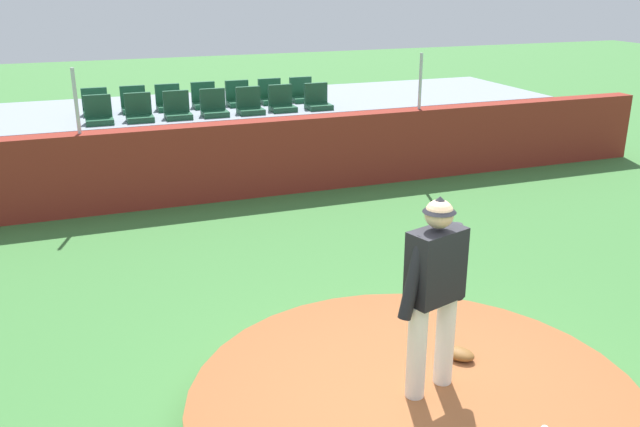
# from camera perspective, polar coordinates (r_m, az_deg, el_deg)

# --- Properties ---
(ground_plane) EXTENTS (60.00, 60.00, 0.00)m
(ground_plane) POSITION_cam_1_polar(r_m,az_deg,el_deg) (6.37, 8.05, -17.05)
(ground_plane) COLOR #3C7637
(pitchers_mound) EXTENTS (4.06, 4.06, 0.28)m
(pitchers_mound) POSITION_cam_1_polar(r_m,az_deg,el_deg) (6.29, 8.12, -16.03)
(pitchers_mound) COLOR brown
(pitchers_mound) RESTS_ON ground_plane
(pitcher) EXTENTS (0.76, 0.40, 1.81)m
(pitcher) POSITION_cam_1_polar(r_m,az_deg,el_deg) (5.82, 9.69, -5.70)
(pitcher) COLOR silver
(pitcher) RESTS_ON pitchers_mound
(fielding_glove) EXTENTS (0.33, 0.36, 0.11)m
(fielding_glove) POSITION_cam_1_polar(r_m,az_deg,el_deg) (6.77, 11.69, -11.52)
(fielding_glove) COLOR brown
(fielding_glove) RESTS_ON pitchers_mound
(brick_barrier) EXTENTS (17.60, 0.40, 1.37)m
(brick_barrier) POSITION_cam_1_polar(r_m,az_deg,el_deg) (12.11, -7.54, 4.46)
(brick_barrier) COLOR maroon
(brick_barrier) RESTS_ON ground_plane
(fence_post_left) EXTENTS (0.06, 0.06, 1.05)m
(fence_post_left) POSITION_cam_1_polar(r_m,az_deg,el_deg) (11.58, -19.92, 8.92)
(fence_post_left) COLOR silver
(fence_post_left) RESTS_ON brick_barrier
(fence_post_right) EXTENTS (0.06, 0.06, 1.05)m
(fence_post_right) POSITION_cam_1_polar(r_m,az_deg,el_deg) (13.19, 8.47, 10.99)
(fence_post_right) COLOR silver
(fence_post_right) RESTS_ON brick_barrier
(bleacher_platform) EXTENTS (15.07, 3.41, 1.25)m
(bleacher_platform) POSITION_cam_1_polar(r_m,az_deg,el_deg) (14.51, -9.83, 6.58)
(bleacher_platform) COLOR gray
(bleacher_platform) RESTS_ON ground_plane
(stadium_chair_0) EXTENTS (0.48, 0.44, 0.50)m
(stadium_chair_0) POSITION_cam_1_polar(r_m,az_deg,el_deg) (12.98, -18.17, 7.94)
(stadium_chair_0) COLOR #1A4F32
(stadium_chair_0) RESTS_ON bleacher_platform
(stadium_chair_1) EXTENTS (0.48, 0.44, 0.50)m
(stadium_chair_1) POSITION_cam_1_polar(r_m,az_deg,el_deg) (13.01, -15.03, 8.26)
(stadium_chair_1) COLOR #1A4F32
(stadium_chair_1) RESTS_ON bleacher_platform
(stadium_chair_2) EXTENTS (0.48, 0.44, 0.50)m
(stadium_chair_2) POSITION_cam_1_polar(r_m,az_deg,el_deg) (13.09, -11.95, 8.57)
(stadium_chair_2) COLOR #1A4F32
(stadium_chair_2) RESTS_ON bleacher_platform
(stadium_chair_3) EXTENTS (0.48, 0.44, 0.50)m
(stadium_chair_3) POSITION_cam_1_polar(r_m,az_deg,el_deg) (13.22, -8.95, 8.85)
(stadium_chair_3) COLOR #1A4F32
(stadium_chair_3) RESTS_ON bleacher_platform
(stadium_chair_4) EXTENTS (0.48, 0.44, 0.50)m
(stadium_chair_4) POSITION_cam_1_polar(r_m,az_deg,el_deg) (13.36, -5.96, 9.09)
(stadium_chair_4) COLOR #1A4F32
(stadium_chair_4) RESTS_ON bleacher_platform
(stadium_chair_5) EXTENTS (0.48, 0.44, 0.50)m
(stadium_chair_5) POSITION_cam_1_polar(r_m,az_deg,el_deg) (13.58, -3.25, 9.33)
(stadium_chair_5) COLOR #1A4F32
(stadium_chair_5) RESTS_ON bleacher_platform
(stadium_chair_6) EXTENTS (0.48, 0.44, 0.50)m
(stadium_chair_6) POSITION_cam_1_polar(r_m,az_deg,el_deg) (13.78, -0.21, 9.50)
(stadium_chair_6) COLOR #1A4F32
(stadium_chair_6) RESTS_ON bleacher_platform
(stadium_chair_7) EXTENTS (0.48, 0.44, 0.50)m
(stadium_chair_7) POSITION_cam_1_polar(r_m,az_deg,el_deg) (13.85, -18.42, 8.57)
(stadium_chair_7) COLOR #1A4F32
(stadium_chair_7) RESTS_ON bleacher_platform
(stadium_chair_8) EXTENTS (0.48, 0.44, 0.50)m
(stadium_chair_8) POSITION_cam_1_polar(r_m,az_deg,el_deg) (13.91, -15.43, 8.90)
(stadium_chair_8) COLOR #1A4F32
(stadium_chair_8) RESTS_ON bleacher_platform
(stadium_chair_9) EXTENTS (0.48, 0.44, 0.50)m
(stadium_chair_9) POSITION_cam_1_polar(r_m,az_deg,el_deg) (13.97, -12.65, 9.18)
(stadium_chair_9) COLOR #1A4F32
(stadium_chair_9) RESTS_ON bleacher_platform
(stadium_chair_10) EXTENTS (0.48, 0.44, 0.50)m
(stadium_chair_10) POSITION_cam_1_polar(r_m,az_deg,el_deg) (14.12, -9.74, 9.47)
(stadium_chair_10) COLOR #1A4F32
(stadium_chair_10) RESTS_ON bleacher_platform
(stadium_chair_11) EXTENTS (0.48, 0.44, 0.50)m
(stadium_chair_11) POSITION_cam_1_polar(r_m,az_deg,el_deg) (14.24, -6.91, 9.68)
(stadium_chair_11) COLOR #1A4F32
(stadium_chair_11) RESTS_ON bleacher_platform
(stadium_chair_12) EXTENTS (0.48, 0.44, 0.50)m
(stadium_chair_12) POSITION_cam_1_polar(r_m,az_deg,el_deg) (14.44, -4.17, 9.90)
(stadium_chair_12) COLOR #1A4F32
(stadium_chair_12) RESTS_ON bleacher_platform
(stadium_chair_13) EXTENTS (0.48, 0.44, 0.50)m
(stadium_chair_13) POSITION_cam_1_polar(r_m,az_deg,el_deg) (14.62, -1.53, 10.07)
(stadium_chair_13) COLOR #1A4F32
(stadium_chair_13) RESTS_ON bleacher_platform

